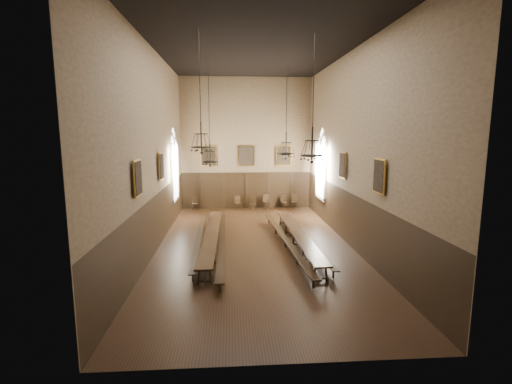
{
  "coord_description": "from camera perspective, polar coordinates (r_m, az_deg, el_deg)",
  "views": [
    {
      "loc": [
        -1.1,
        -16.74,
        5.3
      ],
      "look_at": [
        0.16,
        1.5,
        2.34
      ],
      "focal_mm": 26.0,
      "sensor_mm": 36.0,
      "label": 1
    }
  ],
  "objects": [
    {
      "name": "wall_back",
      "position": [
        25.79,
        -1.52,
        7.4
      ],
      "size": [
        9.0,
        0.02,
        9.0
      ],
      "primitive_type": "cube",
      "color": "#877153",
      "rests_on": "ground"
    },
    {
      "name": "portrait_left_1",
      "position": [
        13.74,
        -17.75,
        2.06
      ],
      "size": [
        0.12,
        1.0,
        1.3
      ],
      "color": "#B27F2A",
      "rests_on": "wall_left"
    },
    {
      "name": "wall_front",
      "position": [
        7.85,
        4.13,
        3.33
      ],
      "size": [
        9.0,
        0.02,
        9.0
      ],
      "primitive_type": "cube",
      "color": "#877153",
      "rests_on": "ground"
    },
    {
      "name": "window_left",
      "position": [
        22.57,
        -12.45,
        4.14
      ],
      "size": [
        0.2,
        2.2,
        4.6
      ],
      "primitive_type": null,
      "color": "white",
      "rests_on": "wall_left"
    },
    {
      "name": "bench_right_outer",
      "position": [
        17.95,
        7.8,
        -7.21
      ],
      "size": [
        0.57,
        9.04,
        0.41
      ],
      "rotation": [
        0.0,
        0.0,
        0.03
      ],
      "color": "black",
      "rests_on": "floor"
    },
    {
      "name": "portrait_right_0",
      "position": [
        18.64,
        13.2,
        4.02
      ],
      "size": [
        0.12,
        1.0,
        1.3
      ],
      "color": "#B27F2A",
      "rests_on": "wall_right"
    },
    {
      "name": "table_right",
      "position": [
        17.59,
        6.47,
        -7.19
      ],
      "size": [
        0.76,
        9.25,
        0.72
      ],
      "rotation": [
        0.0,
        0.0,
        0.01
      ],
      "color": "black",
      "rests_on": "floor"
    },
    {
      "name": "table_left",
      "position": [
        17.37,
        -6.85,
        -7.4
      ],
      "size": [
        0.74,
        9.29,
        0.72
      ],
      "rotation": [
        0.0,
        0.0,
        -0.01
      ],
      "color": "black",
      "rests_on": "floor"
    },
    {
      "name": "wall_right",
      "position": [
        17.68,
        14.65,
        6.3
      ],
      "size": [
        0.02,
        18.0,
        9.0
      ],
      "primitive_type": "cube",
      "color": "#877153",
      "rests_on": "ground"
    },
    {
      "name": "bench_left_inner",
      "position": [
        17.45,
        -5.31,
        -7.47
      ],
      "size": [
        0.44,
        10.75,
        0.48
      ],
      "rotation": [
        0.0,
        0.0,
        0.01
      ],
      "color": "black",
      "rests_on": "floor"
    },
    {
      "name": "portrait_back_2",
      "position": [
        25.94,
        4.28,
        5.62
      ],
      "size": [
        1.1,
        0.12,
        1.4
      ],
      "color": "#B27F2A",
      "rests_on": "wall_back"
    },
    {
      "name": "bench_left_outer",
      "position": [
        17.72,
        -8.81,
        -7.45
      ],
      "size": [
        0.56,
        9.11,
        0.41
      ],
      "rotation": [
        0.0,
        0.0,
        0.03
      ],
      "color": "black",
      "rests_on": "floor"
    },
    {
      "name": "wall_left",
      "position": [
        17.11,
        -15.54,
        6.17
      ],
      "size": [
        0.02,
        18.0,
        9.0
      ],
      "primitive_type": "cube",
      "color": "#877153",
      "rests_on": "ground"
    },
    {
      "name": "floor",
      "position": [
        17.6,
        -0.18,
        -8.38
      ],
      "size": [
        9.0,
        18.0,
        0.02
      ],
      "primitive_type": "cube",
      "color": "black",
      "rests_on": "ground"
    },
    {
      "name": "portrait_right_1",
      "position": [
        14.42,
        18.43,
        2.35
      ],
      "size": [
        0.12,
        1.0,
        1.3
      ],
      "color": "#B27F2A",
      "rests_on": "wall_right"
    },
    {
      "name": "chandelier_front_left",
      "position": [
        14.23,
        -8.44,
        8.11
      ],
      "size": [
        0.78,
        0.78,
        4.4
      ],
      "color": "black",
      "rests_on": "ceiling"
    },
    {
      "name": "chair_3",
      "position": [
        25.83,
        -2.77,
        -2.05
      ],
      "size": [
        0.51,
        0.51,
        0.91
      ],
      "rotation": [
        0.0,
        0.0,
        0.33
      ],
      "color": "black",
      "rests_on": "floor"
    },
    {
      "name": "chair_7",
      "position": [
        26.21,
        6.0,
        -1.88
      ],
      "size": [
        0.5,
        0.5,
        0.98
      ],
      "rotation": [
        0.0,
        0.0,
        0.19
      ],
      "color": "black",
      "rests_on": "floor"
    },
    {
      "name": "chair_4",
      "position": [
        25.76,
        -0.52,
        -2.07
      ],
      "size": [
        0.45,
        0.45,
        0.91
      ],
      "rotation": [
        0.0,
        0.0,
        -0.14
      ],
      "color": "black",
      "rests_on": "floor"
    },
    {
      "name": "chandelier_back_left",
      "position": [
        19.08,
        -7.11,
        5.82
      ],
      "size": [
        0.79,
        0.79,
        5.33
      ],
      "color": "black",
      "rests_on": "ceiling"
    },
    {
      "name": "wainscot_panelling",
      "position": [
        17.26,
        -0.19,
        -4.39
      ],
      "size": [
        9.0,
        18.0,
        2.5
      ],
      "primitive_type": null,
      "color": "black",
      "rests_on": "floor"
    },
    {
      "name": "bench_right_inner",
      "position": [
        17.42,
        4.51,
        -7.56
      ],
      "size": [
        0.94,
        10.07,
        0.45
      ],
      "rotation": [
        0.0,
        0.0,
        0.06
      ],
      "color": "black",
      "rests_on": "floor"
    },
    {
      "name": "window_right",
      "position": [
        23.0,
        10.01,
        4.3
      ],
      "size": [
        0.2,
        2.2,
        4.6
      ],
      "primitive_type": null,
      "color": "white",
      "rests_on": "wall_right"
    },
    {
      "name": "chair_0",
      "position": [
        25.91,
        -9.37,
        -2.12
      ],
      "size": [
        0.43,
        0.43,
        0.92
      ],
      "rotation": [
        0.0,
        0.0,
        0.05
      ],
      "color": "black",
      "rests_on": "floor"
    },
    {
      "name": "chandelier_back_right",
      "position": [
        19.84,
        4.65,
        6.78
      ],
      "size": [
        0.91,
        0.91,
        4.99
      ],
      "color": "black",
      "rests_on": "ceiling"
    },
    {
      "name": "portrait_back_0",
      "position": [
        25.72,
        -7.32,
        5.54
      ],
      "size": [
        1.1,
        0.12,
        1.4
      ],
      "color": "#B27F2A",
      "rests_on": "wall_back"
    },
    {
      "name": "chandelier_front_right",
      "position": [
        14.98,
        8.62,
        6.68
      ],
      "size": [
        0.92,
        0.92,
        4.79
      ],
      "color": "black",
      "rests_on": "ceiling"
    },
    {
      "name": "portrait_back_1",
      "position": [
        25.7,
        -1.5,
        5.61
      ],
      "size": [
        1.1,
        0.12,
        1.4
      ],
      "color": "#B27F2A",
      "rests_on": "wall_back"
    },
    {
      "name": "chair_5",
      "position": [
        25.83,
        1.68,
        -1.97
      ],
      "size": [
        0.57,
        0.57,
        1.01
      ],
      "rotation": [
        0.0,
        0.0,
        0.35
      ],
      "color": "black",
      "rests_on": "floor"
    },
    {
      "name": "chair_6",
      "position": [
        26.03,
        4.31,
        -1.97
      ],
      "size": [
        0.44,
        0.44,
        0.92
      ],
      "rotation": [
        0.0,
        0.0,
        0.08
      ],
      "color": "black",
      "rests_on": "floor"
    },
    {
      "name": "ceiling",
      "position": [
        17.18,
        -0.2,
        21.65
      ],
      "size": [
        9.0,
        18.0,
        0.02
      ],
      "primitive_type": "cube",
      "color": "black",
      "rests_on": "ground"
    },
    {
      "name": "portrait_left_0",
      "position": [
        18.11,
        -14.4,
        3.83
      ],
      "size": [
        0.12,
        1.0,
        1.3
      ],
      "color": "#B27F2A",
      "rests_on": "wall_left"
    }
  ]
}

